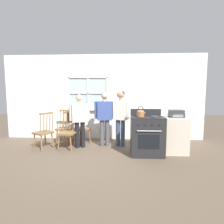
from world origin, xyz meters
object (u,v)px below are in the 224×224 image
(chair_near_wall, at_px, (64,128))
(chair_center_cluster, at_px, (81,128))
(handbag, at_px, (71,118))
(person_teen_center, at_px, (104,114))
(side_counter, at_px, (175,135))
(stove, at_px, (147,135))
(kettle, at_px, (141,113))
(chair_by_window, at_px, (68,133))
(person_adult_right, at_px, (120,112))
(chair_near_stove, at_px, (44,132))
(stereo, at_px, (176,114))
(person_elderly_left, at_px, (80,116))
(potted_plant, at_px, (87,107))

(chair_near_wall, bearing_deg, chair_center_cluster, 2.20)
(chair_center_cluster, distance_m, handbag, 0.54)
(person_teen_center, bearing_deg, side_counter, -25.54)
(stove, relative_size, kettle, 4.39)
(chair_by_window, bearing_deg, handbag, 90.00)
(chair_by_window, relative_size, chair_center_cluster, 1.00)
(person_teen_center, distance_m, person_adult_right, 0.45)
(chair_center_cluster, relative_size, side_counter, 1.09)
(chair_near_stove, relative_size, person_teen_center, 0.66)
(chair_by_window, distance_m, person_teen_center, 1.11)
(chair_by_window, bearing_deg, chair_near_stove, -169.02)
(chair_by_window, relative_size, stereo, 2.89)
(person_teen_center, xyz_separation_m, handbag, (-0.92, -0.10, -0.08))
(person_elderly_left, relative_size, person_teen_center, 0.97)
(chair_by_window, height_order, potted_plant, potted_plant)
(stove, xyz_separation_m, side_counter, (0.72, 0.13, -0.02))
(stereo, bearing_deg, chair_near_stove, 177.05)
(chair_near_stove, bearing_deg, potted_plant, 167.08)
(person_elderly_left, height_order, potted_plant, person_elderly_left)
(chair_by_window, height_order, person_elderly_left, person_elderly_left)
(chair_by_window, xyz_separation_m, person_adult_right, (1.40, 0.34, 0.52))
(chair_by_window, height_order, side_counter, chair_by_window)
(person_teen_center, height_order, person_adult_right, person_adult_right)
(person_adult_right, relative_size, side_counter, 1.73)
(chair_by_window, relative_size, chair_near_stove, 1.00)
(stove, bearing_deg, chair_by_window, 171.62)
(chair_by_window, height_order, stove, stove)
(chair_center_cluster, relative_size, person_adult_right, 0.63)
(person_teen_center, relative_size, handbag, 4.89)
(chair_by_window, xyz_separation_m, side_counter, (2.76, -0.17, 0.01))
(chair_by_window, distance_m, side_counter, 2.77)
(stove, height_order, kettle, kettle)
(chair_near_stove, height_order, person_teen_center, person_teen_center)
(chair_near_wall, relative_size, stove, 0.91)
(stove, height_order, handbag, stove)
(stove, xyz_separation_m, handbag, (-2.01, 0.53, 0.34))
(side_counter, bearing_deg, kettle, -163.62)
(person_elderly_left, relative_size, stereo, 4.27)
(person_elderly_left, bearing_deg, handbag, 142.05)
(stove, relative_size, side_counter, 1.20)
(person_teen_center, bearing_deg, chair_by_window, -171.08)
(person_teen_center, bearing_deg, kettle, -49.67)
(chair_by_window, distance_m, kettle, 2.01)
(person_elderly_left, height_order, handbag, person_elderly_left)
(kettle, relative_size, stereo, 0.73)
(kettle, bearing_deg, chair_near_wall, 154.90)
(chair_near_stove, relative_size, person_adult_right, 0.63)
(person_teen_center, bearing_deg, person_adult_right, -8.77)
(person_elderly_left, height_order, stereo, person_elderly_left)
(chair_near_wall, bearing_deg, stove, -18.44)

